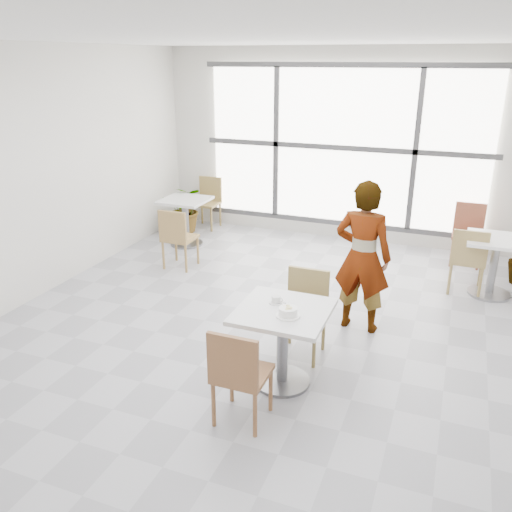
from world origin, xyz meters
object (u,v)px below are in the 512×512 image
(main_table, at_px, (283,332))
(bg_chair_left_far, at_px, (208,199))
(chair_far, at_px, (305,307))
(bg_chair_right_near, at_px, (468,257))
(bg_table_left, at_px, (185,215))
(bg_chair_right_far, at_px, (468,230))
(person, at_px, (363,257))
(bg_chair_left_near, at_px, (177,235))
(chair_near, at_px, (238,371))
(bg_table_right, at_px, (494,259))
(coffee_cup, at_px, (276,300))
(plant_left, at_px, (186,209))
(oatmeal_bowl, at_px, (288,312))

(main_table, distance_m, bg_chair_left_far, 4.94)
(chair_far, height_order, bg_chair_right_near, same)
(bg_table_left, height_order, bg_chair_right_far, bg_chair_right_far)
(person, relative_size, bg_chair_left_near, 1.92)
(chair_near, xyz_separation_m, bg_table_right, (1.97, 3.48, -0.01))
(bg_table_right, bearing_deg, coffee_cup, -125.64)
(bg_table_right, bearing_deg, bg_chair_left_near, -170.87)
(plant_left, bearing_deg, bg_chair_right_far, 2.49)
(oatmeal_bowl, height_order, bg_chair_left_near, bg_chair_left_near)
(bg_chair_right_far, bearing_deg, bg_chair_left_far, 177.11)
(coffee_cup, relative_size, bg_chair_right_far, 0.18)
(coffee_cup, height_order, plant_left, coffee_cup)
(bg_chair_left_far, bearing_deg, chair_near, -61.26)
(coffee_cup, bearing_deg, bg_chair_left_far, 123.67)
(bg_chair_left_near, bearing_deg, person, 163.47)
(main_table, bearing_deg, bg_chair_right_far, 68.79)
(bg_chair_left_near, relative_size, bg_chair_left_far, 1.00)
(main_table, bearing_deg, bg_chair_right_near, 60.60)
(chair_far, bearing_deg, coffee_cup, -103.88)
(chair_far, relative_size, oatmeal_bowl, 4.14)
(chair_far, distance_m, bg_chair_left_near, 2.76)
(bg_table_right, bearing_deg, plant_left, 169.45)
(bg_chair_left_near, xyz_separation_m, plant_left, (-0.70, 1.56, -0.09))
(coffee_cup, relative_size, plant_left, 0.19)
(oatmeal_bowl, height_order, bg_chair_right_far, bg_chair_right_far)
(bg_chair_right_near, distance_m, bg_chair_right_far, 1.18)
(bg_table_right, height_order, bg_chair_right_far, bg_chair_right_far)
(chair_near, height_order, bg_chair_right_far, same)
(bg_table_left, relative_size, bg_chair_right_near, 0.86)
(main_table, height_order, bg_chair_left_near, bg_chair_left_near)
(bg_chair_left_near, bearing_deg, bg_chair_right_near, -171.48)
(chair_near, relative_size, bg_table_left, 1.16)
(oatmeal_bowl, distance_m, bg_chair_left_far, 5.09)
(bg_table_right, bearing_deg, bg_chair_right_near, -163.52)
(oatmeal_bowl, bearing_deg, chair_near, -110.42)
(bg_chair_left_far, bearing_deg, bg_table_right, -15.88)
(bg_chair_left_near, xyz_separation_m, bg_chair_right_near, (3.80, 0.57, 0.00))
(main_table, relative_size, bg_chair_right_near, 0.92)
(main_table, height_order, bg_table_left, same)
(chair_near, height_order, bg_chair_left_near, same)
(bg_chair_right_far, distance_m, plant_left, 4.49)
(chair_far, relative_size, plant_left, 1.07)
(bg_chair_right_far, bearing_deg, bg_chair_right_near, -89.27)
(chair_far, distance_m, plant_left, 4.30)
(bg_chair_left_near, distance_m, bg_chair_left_far, 2.03)
(bg_chair_left_near, bearing_deg, oatmeal_bowl, 136.48)
(main_table, distance_m, coffee_cup, 0.29)
(chair_far, xyz_separation_m, coffee_cup, (-0.13, -0.51, 0.28))
(chair_near, relative_size, plant_left, 1.07)
(bg_table_right, distance_m, bg_chair_left_far, 4.78)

